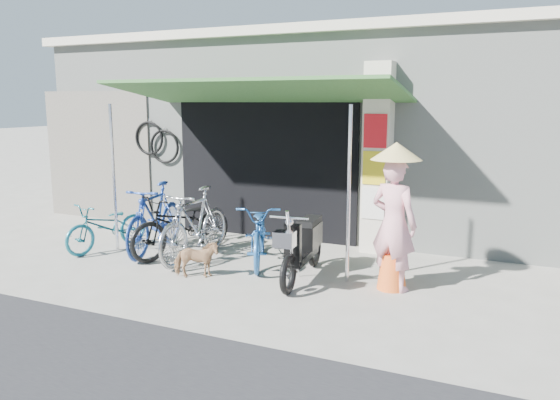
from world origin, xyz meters
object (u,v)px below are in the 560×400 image
at_px(bike_blue, 155,218).
at_px(nun, 394,219).
at_px(bike_black, 183,225).
at_px(street_dog, 196,259).
at_px(bike_silver, 195,224).
at_px(bike_navy, 260,232).
at_px(bike_teal, 108,226).
at_px(moped, 303,246).

relative_size(bike_blue, nun, 0.97).
distance_m(bike_black, nun, 3.40).
relative_size(bike_blue, street_dog, 2.99).
bearing_deg(bike_silver, bike_black, 160.71).
distance_m(bike_silver, bike_navy, 1.03).
bearing_deg(bike_teal, bike_navy, 21.75).
relative_size(bike_teal, bike_silver, 0.82).
bearing_deg(moped, nun, -1.79).
relative_size(bike_black, bike_silver, 1.01).
relative_size(moped, nun, 0.93).
relative_size(bike_teal, street_dog, 2.44).
distance_m(bike_teal, bike_black, 1.32).
bearing_deg(moped, bike_teal, 173.87).
distance_m(bike_teal, nun, 4.69).
distance_m(bike_navy, moped, 0.96).
xyz_separation_m(bike_blue, bike_silver, (0.82, -0.10, -0.00)).
height_order(bike_black, nun, nun).
distance_m(street_dog, moped, 1.48).
bearing_deg(moped, street_dog, -161.75).
bearing_deg(bike_blue, nun, -12.48).
distance_m(bike_black, moped, 2.18).
relative_size(bike_black, bike_navy, 1.05).
distance_m(bike_teal, moped, 3.45).
bearing_deg(bike_navy, street_dog, -138.70).
height_order(bike_teal, bike_blue, bike_blue).
xyz_separation_m(bike_blue, street_dog, (1.32, -0.87, -0.29)).
height_order(bike_silver, street_dog, bike_silver).
relative_size(bike_blue, bike_navy, 1.04).
xyz_separation_m(bike_silver, nun, (3.06, -0.11, 0.38)).
height_order(bike_teal, bike_silver, bike_silver).
distance_m(bike_blue, bike_navy, 1.82).
bearing_deg(bike_blue, bike_silver, -16.13).
distance_m(bike_black, bike_silver, 0.33).
bearing_deg(bike_blue, moped, -15.41).
bearing_deg(bike_navy, nun, -32.69).
xyz_separation_m(street_dog, moped, (1.35, 0.58, 0.19)).
xyz_separation_m(moped, nun, (1.21, 0.07, 0.48)).
relative_size(bike_blue, bike_silver, 1.01).
distance_m(bike_black, bike_navy, 1.30).
xyz_separation_m(bike_navy, street_dog, (-0.49, -1.01, -0.21)).
bearing_deg(bike_silver, moped, -4.84).
distance_m(bike_black, street_dog, 1.22).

